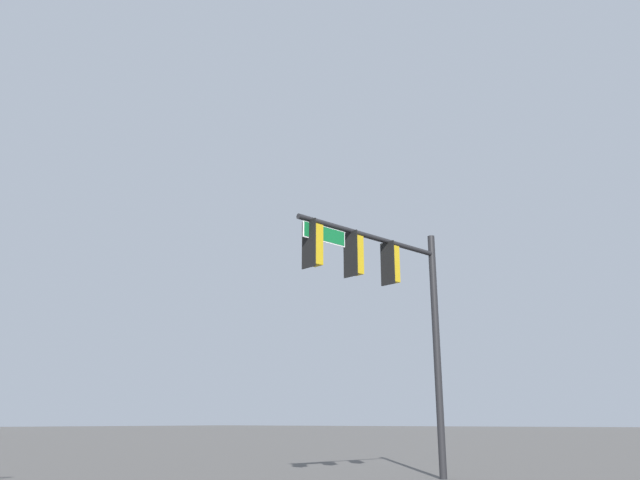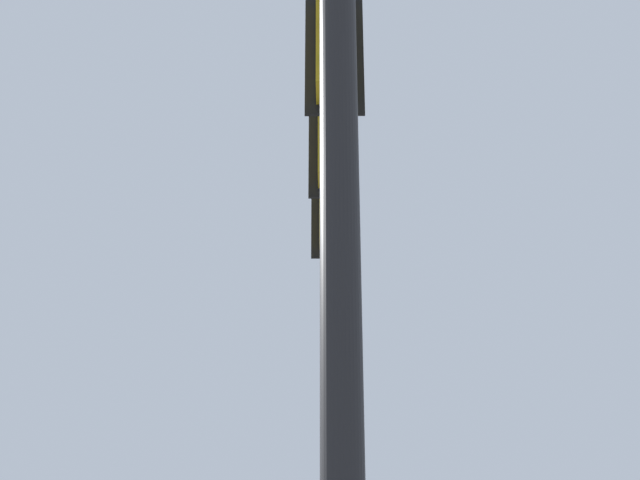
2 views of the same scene
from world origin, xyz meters
name	(u,v)px [view 2 (image 2 of 2)]	position (x,y,z in m)	size (l,w,h in m)	color
signal_pole_near	(335,130)	(-4.13, -6.47, 5.32)	(5.67, 1.46, 7.36)	black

